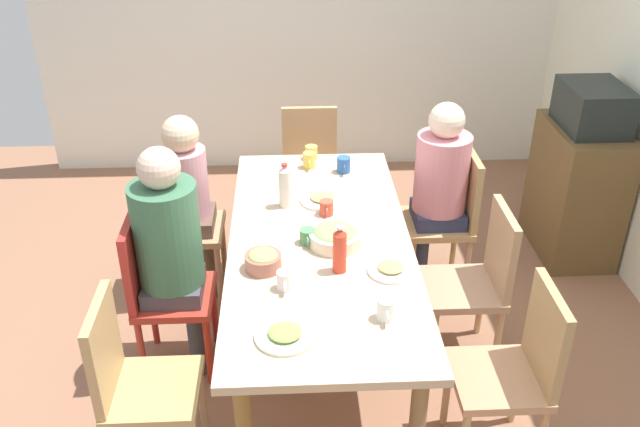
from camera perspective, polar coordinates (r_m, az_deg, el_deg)
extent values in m
plane|color=#92644A|center=(3.88, 0.00, -11.87)|extent=(6.00, 6.00, 0.00)
cube|color=white|center=(5.61, -1.34, 16.53)|extent=(0.12, 4.25, 2.60)
cube|color=#CEB191|center=(3.43, 0.00, -2.47)|extent=(2.04, 0.91, 0.04)
cylinder|color=olive|center=(4.42, -5.19, -0.46)|extent=(0.07, 0.07, 0.73)
cylinder|color=olive|center=(4.44, 3.99, -0.24)|extent=(0.07, 0.07, 0.73)
cube|color=tan|center=(3.20, 14.61, -13.20)|extent=(0.40, 0.40, 0.04)
cylinder|color=tan|center=(3.52, 16.10, -13.80)|extent=(0.04, 0.04, 0.43)
cylinder|color=tan|center=(3.43, 10.55, -14.30)|extent=(0.04, 0.04, 0.43)
cube|color=tan|center=(3.11, 18.37, -9.68)|extent=(0.38, 0.04, 0.45)
cube|color=tan|center=(4.26, 9.73, -0.82)|extent=(0.40, 0.40, 0.04)
cylinder|color=tan|center=(4.28, 12.15, -4.50)|extent=(0.04, 0.04, 0.43)
cylinder|color=tan|center=(4.56, 11.16, -2.12)|extent=(0.04, 0.04, 0.43)
cylinder|color=tan|center=(4.21, 7.65, -4.69)|extent=(0.04, 0.04, 0.43)
cylinder|color=tan|center=(4.49, 6.94, -2.26)|extent=(0.04, 0.04, 0.43)
cube|color=tan|center=(4.19, 12.40, 2.02)|extent=(0.38, 0.04, 0.45)
cylinder|color=#2E3448|center=(4.29, 8.39, -3.87)|extent=(0.09, 0.09, 0.45)
cylinder|color=#28334E|center=(4.42, 8.02, -2.73)|extent=(0.09, 0.09, 0.45)
cube|color=#2D3353|center=(4.23, 9.79, -0.12)|extent=(0.30, 0.30, 0.10)
cylinder|color=pink|center=(4.10, 10.13, 3.36)|extent=(0.32, 0.32, 0.47)
sphere|color=beige|center=(3.97, 10.55, 7.65)|extent=(0.21, 0.21, 0.21)
cube|color=tan|center=(4.21, -10.77, -1.33)|extent=(0.40, 0.40, 0.04)
cylinder|color=tan|center=(4.50, -12.41, -2.72)|extent=(0.04, 0.04, 0.43)
cylinder|color=tan|center=(4.22, -13.05, -5.18)|extent=(0.04, 0.04, 0.43)
cylinder|color=tan|center=(4.45, -8.09, -2.64)|extent=(0.04, 0.04, 0.43)
cylinder|color=tan|center=(4.17, -8.43, -5.13)|extent=(0.04, 0.04, 0.43)
cube|color=tan|center=(4.13, -13.55, 1.42)|extent=(0.38, 0.04, 0.45)
cylinder|color=#4F4339|center=(4.38, -9.10, -3.18)|extent=(0.09, 0.09, 0.45)
cylinder|color=brown|center=(4.25, -9.29, -4.34)|extent=(0.09, 0.09, 0.45)
cube|color=brown|center=(4.18, -10.85, -0.62)|extent=(0.30, 0.30, 0.10)
cylinder|color=pink|center=(4.06, -11.19, 2.55)|extent=(0.27, 0.27, 0.42)
sphere|color=beige|center=(3.93, -11.62, 6.52)|extent=(0.21, 0.21, 0.21)
cube|color=tan|center=(3.14, -13.70, -14.19)|extent=(0.40, 0.40, 0.04)
cylinder|color=tan|center=(3.45, -15.65, -14.88)|extent=(0.04, 0.04, 0.43)
cylinder|color=tan|center=(3.38, -9.84, -15.01)|extent=(0.04, 0.04, 0.43)
cube|color=tan|center=(3.02, -17.63, -10.84)|extent=(0.38, 0.04, 0.45)
cube|color=tan|center=(3.71, 11.79, -6.13)|extent=(0.40, 0.40, 0.04)
cylinder|color=tan|center=(3.76, 14.58, -10.29)|extent=(0.04, 0.04, 0.43)
cylinder|color=tan|center=(4.01, 13.28, -7.21)|extent=(0.04, 0.04, 0.43)
cylinder|color=tan|center=(3.68, 9.43, -10.65)|extent=(0.04, 0.04, 0.43)
cylinder|color=tan|center=(3.94, 8.47, -7.48)|extent=(0.04, 0.04, 0.43)
cube|color=tan|center=(3.63, 14.92, -2.96)|extent=(0.38, 0.04, 0.45)
cube|color=#B83527|center=(3.65, -12.00, -6.81)|extent=(0.40, 0.40, 0.04)
cylinder|color=#B12D25|center=(3.95, -13.79, -7.99)|extent=(0.04, 0.04, 0.43)
cylinder|color=#B33729|center=(3.69, -14.64, -11.20)|extent=(0.04, 0.04, 0.43)
cylinder|color=red|center=(3.89, -8.83, -7.98)|extent=(0.04, 0.04, 0.43)
cylinder|color=red|center=(3.63, -9.29, -11.25)|extent=(0.04, 0.04, 0.43)
cube|color=red|center=(3.55, -15.26, -3.76)|extent=(0.38, 0.04, 0.45)
cylinder|color=#3A4141|center=(3.83, -10.01, -8.69)|extent=(0.09, 0.09, 0.45)
cylinder|color=#3B3E43|center=(3.70, -10.27, -10.22)|extent=(0.09, 0.09, 0.45)
cube|color=#47434A|center=(3.62, -12.10, -6.05)|extent=(0.30, 0.30, 0.10)
cylinder|color=#3C6C4D|center=(3.44, -12.65, -1.72)|extent=(0.33, 0.33, 0.54)
sphere|color=beige|center=(3.27, -13.34, 3.72)|extent=(0.21, 0.21, 0.21)
cube|color=tan|center=(4.73, -0.79, 2.87)|extent=(0.40, 0.40, 0.04)
cylinder|color=tan|center=(4.99, 1.11, 1.48)|extent=(0.04, 0.04, 0.43)
cylinder|color=tan|center=(4.98, -2.80, 1.39)|extent=(0.04, 0.04, 0.43)
cylinder|color=tan|center=(4.70, 1.38, -0.47)|extent=(0.04, 0.04, 0.43)
cylinder|color=tan|center=(4.69, -2.77, -0.57)|extent=(0.04, 0.04, 0.43)
cube|color=tan|center=(4.79, -0.89, 6.34)|extent=(0.04, 0.38, 0.45)
cylinder|color=white|center=(3.19, 5.93, -4.74)|extent=(0.22, 0.22, 0.01)
ellipsoid|color=tan|center=(3.18, 5.95, -4.45)|extent=(0.12, 0.12, 0.02)
cylinder|color=white|center=(3.76, 0.23, 1.14)|extent=(0.25, 0.25, 0.01)
ellipsoid|color=tan|center=(3.75, 0.23, 1.41)|extent=(0.14, 0.14, 0.02)
cylinder|color=silver|center=(2.81, -2.93, -10.17)|extent=(0.25, 0.25, 0.01)
ellipsoid|color=#85A24F|center=(2.79, -2.94, -9.86)|extent=(0.14, 0.14, 0.02)
cylinder|color=#A26151|center=(3.19, -4.77, -4.05)|extent=(0.17, 0.17, 0.07)
ellipsoid|color=#93AC5E|center=(3.17, -4.80, -3.49)|extent=(0.14, 0.14, 0.04)
cylinder|color=beige|center=(3.37, 1.26, -2.03)|extent=(0.27, 0.27, 0.07)
ellipsoid|color=#82A262|center=(3.35, 1.27, -1.52)|extent=(0.21, 0.21, 0.04)
cylinder|color=#508A57|center=(3.38, -1.07, -1.89)|extent=(0.08, 0.08, 0.08)
torus|color=#4B8B66|center=(3.33, -1.04, -2.34)|extent=(0.05, 0.01, 0.05)
cylinder|color=white|center=(2.89, 5.50, -7.97)|extent=(0.07, 0.07, 0.10)
torus|color=white|center=(2.85, 5.63, -8.56)|extent=(0.05, 0.01, 0.05)
cylinder|color=#D44E37|center=(3.62, 0.54, 0.49)|extent=(0.07, 0.07, 0.08)
torus|color=#CA4F40|center=(3.58, 0.58, 0.11)|extent=(0.05, 0.01, 0.05)
cylinder|color=#2F5FA7|center=(4.08, 1.98, 4.10)|extent=(0.08, 0.08, 0.09)
torus|color=#2D5B9B|center=(4.03, 2.04, 3.79)|extent=(0.05, 0.01, 0.05)
cylinder|color=#E5CB52|center=(4.25, -0.73, 5.12)|extent=(0.08, 0.08, 0.08)
torus|color=#EFC34F|center=(4.20, -0.70, 4.84)|extent=(0.05, 0.01, 0.05)
cylinder|color=#E3CB50|center=(4.13, -0.91, 4.48)|extent=(0.07, 0.07, 0.10)
torus|color=#E8BD50|center=(4.09, -0.88, 4.19)|extent=(0.05, 0.01, 0.05)
cylinder|color=white|center=(3.05, -2.97, -5.59)|extent=(0.07, 0.07, 0.09)
torus|color=white|center=(3.01, -2.96, -6.12)|extent=(0.05, 0.01, 0.05)
cylinder|color=red|center=(3.14, 1.65, -3.29)|extent=(0.06, 0.06, 0.20)
cone|color=red|center=(3.07, 1.68, -1.50)|extent=(0.06, 0.06, 0.03)
cylinder|color=white|center=(3.06, 1.68, -1.18)|extent=(0.03, 0.03, 0.01)
cylinder|color=silver|center=(3.68, -2.94, 2.09)|extent=(0.07, 0.07, 0.21)
cone|color=silver|center=(3.62, -2.99, 3.79)|extent=(0.06, 0.06, 0.03)
cylinder|color=red|center=(3.61, -3.00, 4.07)|extent=(0.03, 0.03, 0.01)
cube|color=brown|center=(4.87, 20.58, 1.81)|extent=(0.70, 0.44, 0.90)
cube|color=#202726|center=(4.65, 21.86, 8.26)|extent=(0.48, 0.36, 0.28)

